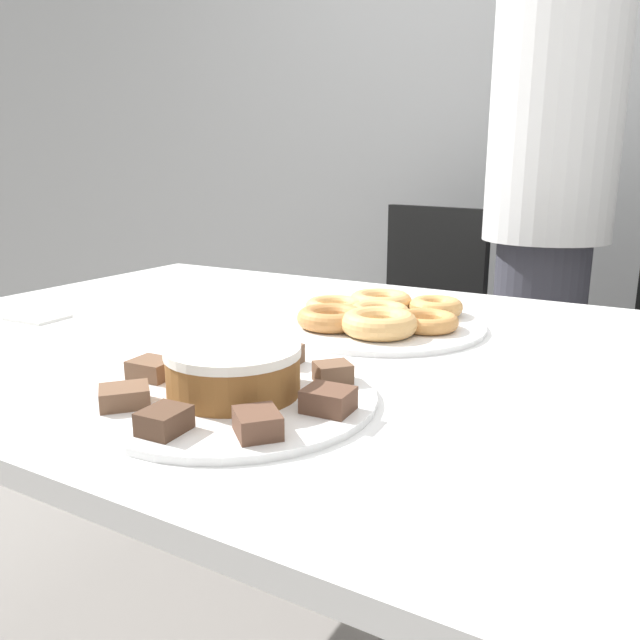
% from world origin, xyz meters
% --- Properties ---
extents(wall_back, '(8.00, 0.05, 2.60)m').
position_xyz_m(wall_back, '(0.00, 1.65, 1.30)').
color(wall_back, '#A8AAAD').
rests_on(wall_back, ground_plane).
extents(table, '(1.86, 1.09, 0.75)m').
position_xyz_m(table, '(0.00, 0.00, 0.68)').
color(table, white).
rests_on(table, ground_plane).
extents(person_standing, '(0.36, 0.36, 1.66)m').
position_xyz_m(person_standing, '(0.06, 1.01, 0.87)').
color(person_standing, '#383842').
rests_on(person_standing, ground_plane).
extents(office_chair_left, '(0.53, 0.53, 0.91)m').
position_xyz_m(office_chair_left, '(-0.36, 1.02, 0.43)').
color(office_chair_left, black).
rests_on(office_chair_left, ground_plane).
extents(plate_cake, '(0.37, 0.37, 0.01)m').
position_xyz_m(plate_cake, '(-0.07, -0.29, 0.75)').
color(plate_cake, white).
rests_on(plate_cake, table).
extents(plate_donuts, '(0.39, 0.39, 0.01)m').
position_xyz_m(plate_donuts, '(-0.07, 0.14, 0.75)').
color(plate_donuts, white).
rests_on(plate_donuts, table).
extents(frosted_cake, '(0.17, 0.17, 0.06)m').
position_xyz_m(frosted_cake, '(-0.07, -0.29, 0.79)').
color(frosted_cake, brown).
rests_on(frosted_cake, plate_cake).
extents(lamington_0, '(0.05, 0.05, 0.03)m').
position_xyz_m(lamington_0, '(-0.06, -0.43, 0.77)').
color(lamington_0, '#513828').
rests_on(lamington_0, plate_cake).
extents(lamington_1, '(0.07, 0.07, 0.03)m').
position_xyz_m(lamington_1, '(0.03, -0.38, 0.77)').
color(lamington_1, brown).
rests_on(lamington_1, plate_cake).
extents(lamington_2, '(0.06, 0.05, 0.03)m').
position_xyz_m(lamington_2, '(0.06, -0.28, 0.77)').
color(lamington_2, brown).
rests_on(lamington_2, plate_cake).
extents(lamington_3, '(0.06, 0.06, 0.03)m').
position_xyz_m(lamington_3, '(0.02, -0.19, 0.77)').
color(lamington_3, brown).
rests_on(lamington_3, plate_cake).
extents(lamington_4, '(0.04, 0.05, 0.03)m').
position_xyz_m(lamington_4, '(-0.08, -0.16, 0.77)').
color(lamington_4, brown).
rests_on(lamington_4, plate_cake).
extents(lamington_5, '(0.08, 0.08, 0.02)m').
position_xyz_m(lamington_5, '(-0.17, -0.20, 0.77)').
color(lamington_5, brown).
rests_on(lamington_5, plate_cake).
extents(lamington_6, '(0.06, 0.05, 0.03)m').
position_xyz_m(lamington_6, '(-0.20, -0.30, 0.77)').
color(lamington_6, brown).
rests_on(lamington_6, plate_cake).
extents(lamington_7, '(0.08, 0.08, 0.02)m').
position_xyz_m(lamington_7, '(-0.16, -0.39, 0.77)').
color(lamington_7, brown).
rests_on(lamington_7, plate_cake).
extents(donut_0, '(0.12, 0.12, 0.03)m').
position_xyz_m(donut_0, '(-0.07, 0.14, 0.77)').
color(donut_0, '#E5AD66').
rests_on(donut_0, plate_donuts).
extents(donut_1, '(0.12, 0.12, 0.03)m').
position_xyz_m(donut_1, '(0.03, 0.14, 0.77)').
color(donut_1, '#D18E4C').
rests_on(donut_1, plate_donuts).
extents(donut_2, '(0.10, 0.10, 0.03)m').
position_xyz_m(donut_2, '(0.01, 0.25, 0.77)').
color(donut_2, tan).
rests_on(donut_2, plate_donuts).
extents(donut_3, '(0.13, 0.13, 0.04)m').
position_xyz_m(donut_3, '(-0.11, 0.24, 0.78)').
color(donut_3, '#E5AD66').
rests_on(donut_3, plate_donuts).
extents(donut_4, '(0.11, 0.11, 0.03)m').
position_xyz_m(donut_4, '(-0.17, 0.16, 0.77)').
color(donut_4, '#E5AD66').
rests_on(donut_4, plate_donuts).
extents(donut_5, '(0.12, 0.12, 0.03)m').
position_xyz_m(donut_5, '(-0.12, 0.06, 0.78)').
color(donut_5, '#C68447').
rests_on(donut_5, plate_donuts).
extents(donut_6, '(0.13, 0.13, 0.04)m').
position_xyz_m(donut_6, '(-0.03, 0.06, 0.78)').
color(donut_6, '#E5AD66').
rests_on(donut_6, plate_donuts).
extents(napkin, '(0.11, 0.09, 0.01)m').
position_xyz_m(napkin, '(-0.68, -0.13, 0.75)').
color(napkin, white).
rests_on(napkin, table).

